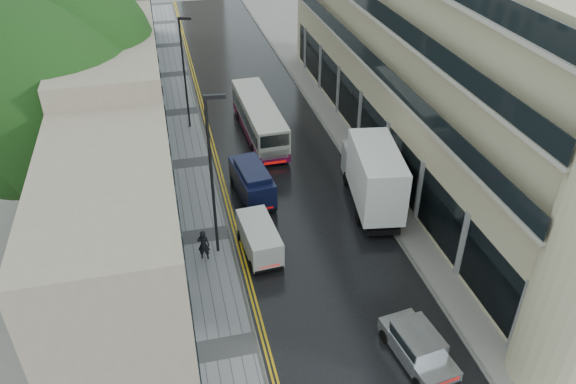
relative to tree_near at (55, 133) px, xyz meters
name	(u,v)px	position (x,y,z in m)	size (l,w,h in m)	color
road	(276,154)	(12.50, 7.50, -6.94)	(9.00, 85.00, 0.02)	black
left_sidewalk	(192,163)	(6.65, 7.50, -6.89)	(2.70, 85.00, 0.12)	gray
right_sidewalk	(349,145)	(17.90, 7.50, -6.89)	(1.80, 85.00, 0.12)	slate
old_shop_row	(124,72)	(3.05, 10.00, -0.95)	(4.50, 56.00, 12.00)	gray
modern_block	(434,53)	(22.80, 6.00, 0.05)	(8.00, 40.00, 14.00)	#BDB38C
tree_near	(55,133)	(0.00, 0.00, 0.00)	(10.56, 10.56, 13.89)	black
tree_far	(82,56)	(0.30, 13.00, -0.72)	(9.24, 9.24, 12.46)	black
cream_bus	(253,138)	(11.02, 7.80, -5.61)	(2.19, 9.65, 2.63)	beige
white_lorry	(360,193)	(15.40, -1.56, -4.86)	(2.36, 7.88, 4.14)	white
silver_hatchback	(420,376)	(13.96, -12.99, -6.19)	(1.72, 3.94, 1.48)	silver
white_van	(252,257)	(8.69, -4.18, -6.06)	(1.64, 3.83, 1.73)	silver
navy_van	(246,197)	(9.32, 0.98, -5.80)	(1.77, 4.43, 2.26)	black
pedestrian	(204,245)	(6.39, -2.77, -5.94)	(0.65, 0.42, 1.77)	black
lamp_post_near	(212,180)	(7.15, -2.32, -2.33)	(1.01, 0.22, 8.99)	black
lamp_post_far	(185,75)	(7.03, 13.01, -2.70)	(0.93, 0.21, 8.25)	black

